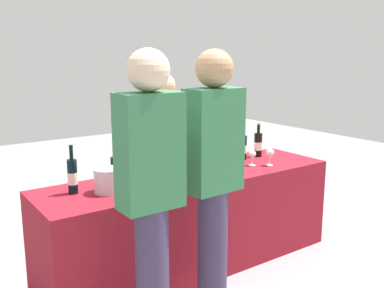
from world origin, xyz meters
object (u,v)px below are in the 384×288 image
(wine_glass_0, at_px, (125,176))
(wine_glass_5, at_px, (270,153))
(wine_bottle_6, at_px, (242,147))
(guest_0, at_px, (151,188))
(wine_glass_1, at_px, (189,169))
(wine_glass_4, at_px, (252,155))
(guest_1, at_px, (213,173))
(wine_glass_3, at_px, (238,162))
(ice_bucket, at_px, (108,180))
(wine_bottle_4, at_px, (212,152))
(wine_glass_2, at_px, (226,164))
(wine_bottle_3, at_px, (188,154))
(wine_bottle_1, at_px, (116,171))
(wine_bottle_5, at_px, (222,150))
(wine_bottle_2, at_px, (151,162))
(server_pouring, at_px, (165,150))
(wine_bottle_0, at_px, (72,176))
(wine_bottle_7, at_px, (258,144))

(wine_glass_0, bearing_deg, wine_glass_5, -4.15)
(wine_bottle_6, relative_size, guest_0, 0.17)
(wine_glass_1, distance_m, wine_glass_5, 0.85)
(wine_glass_4, relative_size, guest_1, 0.08)
(wine_glass_3, bearing_deg, ice_bucket, 171.84)
(wine_glass_1, bearing_deg, wine_bottle_4, 34.07)
(wine_bottle_6, xyz_separation_m, wine_glass_3, (-0.34, -0.33, -0.02))
(wine_bottle_4, relative_size, wine_glass_2, 2.44)
(wine_glass_0, relative_size, wine_glass_4, 1.04)
(guest_0, bearing_deg, wine_glass_3, 24.75)
(wine_bottle_3, height_order, wine_glass_2, wine_bottle_3)
(wine_glass_2, xyz_separation_m, wine_glass_3, (0.12, -0.01, -0.00))
(wine_bottle_1, relative_size, wine_glass_5, 2.01)
(guest_1, bearing_deg, wine_bottle_5, 44.69)
(ice_bucket, relative_size, guest_0, 0.11)
(wine_bottle_6, relative_size, ice_bucket, 1.54)
(wine_glass_3, bearing_deg, guest_0, -155.08)
(wine_bottle_2, relative_size, wine_glass_5, 1.92)
(wine_bottle_2, xyz_separation_m, wine_bottle_5, (0.71, -0.02, 0.01))
(wine_glass_0, bearing_deg, wine_bottle_5, 10.91)
(wine_bottle_4, distance_m, wine_bottle_5, 0.11)
(guest_0, bearing_deg, wine_glass_4, 24.50)
(guest_1, bearing_deg, wine_glass_4, 30.26)
(wine_glass_2, distance_m, wine_glass_5, 0.51)
(wine_glass_0, height_order, guest_1, guest_1)
(wine_glass_0, distance_m, guest_0, 0.67)
(wine_bottle_3, relative_size, wine_glass_5, 2.23)
(wine_glass_2, bearing_deg, wine_glass_1, 177.16)
(wine_bottle_4, relative_size, wine_bottle_6, 1.03)
(wine_bottle_2, relative_size, wine_glass_1, 2.04)
(wine_glass_3, distance_m, wine_glass_5, 0.39)
(wine_glass_5, relative_size, server_pouring, 0.10)
(wine_glass_3, bearing_deg, server_pouring, 105.04)
(server_pouring, bearing_deg, wine_glass_5, 128.97)
(wine_bottle_1, distance_m, wine_glass_5, 1.36)
(wine_bottle_3, relative_size, wine_bottle_4, 1.06)
(wine_bottle_0, relative_size, wine_glass_5, 2.26)
(wine_bottle_4, bearing_deg, wine_glass_2, -108.19)
(wine_bottle_3, xyz_separation_m, wine_bottle_5, (0.35, -0.02, -0.01))
(wine_glass_0, bearing_deg, wine_glass_2, -8.11)
(wine_bottle_6, xyz_separation_m, wine_bottle_7, (0.20, 0.01, 0.00))
(wine_glass_3, height_order, wine_glass_4, wine_glass_4)
(wine_bottle_7, height_order, wine_glass_0, wine_bottle_7)
(guest_1, bearing_deg, wine_bottle_3, 62.24)
(wine_bottle_4, height_order, ice_bucket, wine_bottle_4)
(wine_glass_4, bearing_deg, wine_glass_3, -156.39)
(wine_glass_2, height_order, wine_glass_5, wine_glass_5)
(wine_bottle_6, xyz_separation_m, wine_glass_4, (-0.08, -0.21, -0.02))
(wine_glass_0, height_order, wine_glass_2, wine_glass_0)
(wine_glass_1, distance_m, wine_glass_3, 0.46)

